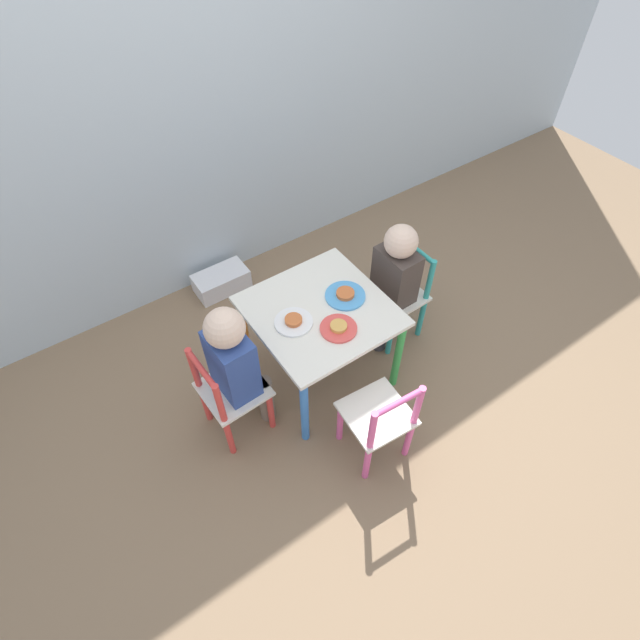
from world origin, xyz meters
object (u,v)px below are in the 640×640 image
chair_teal (398,295)px  storage_bin (221,281)px  kids_table (320,320)px  chair_red (229,394)px  child_right (393,277)px  child_left (236,361)px  plate_front (338,328)px  plate_right (345,295)px  chair_pink (380,420)px  plate_left (294,322)px

chair_teal → storage_bin: (-0.62, 0.79, -0.20)m
kids_table → storage_bin: bearing=99.1°
chair_teal → chair_red: 0.97m
child_right → child_left: (-0.85, -0.03, 0.02)m
kids_table → child_right: 0.42m
plate_front → plate_right: bearing=45.0°
chair_teal → plate_right: size_ratio=2.91×
child_left → chair_red: bearing=90.0°
chair_pink → plate_front: 0.41m
kids_table → plate_front: size_ratio=3.70×
plate_left → chair_pink: bearing=-78.7°
chair_red → chair_pink: size_ratio=1.00×
child_left → chair_teal: bearing=-90.8°
storage_bin → chair_pink: bearing=-86.0°
child_right → plate_left: size_ratio=4.30×
plate_left → child_right: bearing=1.0°
plate_right → plate_front: bearing=-135.0°
chair_teal → child_left: child_left is taller
plate_right → plate_left: (-0.27, 0.00, -0.00)m
chair_teal → child_left: (-0.91, -0.03, 0.19)m
child_right → storage_bin: child_right is taller
kids_table → plate_front: 0.16m
chair_pink → child_left: bearing=-45.7°
chair_teal → chair_red: (-0.97, -0.03, 0.00)m
chair_teal → storage_bin: bearing=-143.5°
child_right → plate_front: bearing=-72.4°
chair_red → chair_pink: same height
kids_table → chair_pink: chair_pink is taller
kids_table → chair_teal: chair_teal is taller
chair_pink → child_right: 0.70m
chair_red → child_left: size_ratio=0.70×
chair_pink → plate_front: bearing=-91.8°
child_left → plate_left: bearing=-88.7°
chair_teal → storage_bin: size_ratio=1.72×
chair_teal → child_right: bearing=-90.0°
child_right → storage_bin: size_ratio=2.33×
kids_table → child_left: bearing=-177.2°
chair_teal → plate_left: size_ratio=3.18×
chair_pink → kids_table: bearing=-90.0°
chair_teal → plate_right: chair_teal is taller
chair_red → child_right: bearing=-90.7°
child_left → plate_left: 0.29m
child_right → plate_front: 0.45m
storage_bin → plate_left: bearing=-90.4°
kids_table → plate_front: bearing=-90.0°
chair_pink → storage_bin: chair_pink is taller
chair_teal → child_right: child_right is taller
chair_red → child_left: bearing=-90.0°
storage_bin → chair_teal: bearing=-52.2°
plate_front → kids_table: bearing=90.0°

